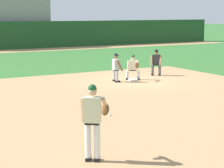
% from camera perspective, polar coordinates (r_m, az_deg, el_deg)
% --- Properties ---
extents(ground_plane, '(160.00, 160.00, 0.00)m').
position_cam_1_polar(ground_plane, '(22.50, 2.75, 0.41)').
color(ground_plane, '#336B2D').
extents(infield_dirt_patch, '(18.00, 18.00, 0.01)m').
position_cam_1_polar(infield_dirt_patch, '(16.46, 1.07, -2.91)').
color(infield_dirt_patch, tan).
rests_on(infield_dirt_patch, ground).
extents(warning_track_strip, '(48.00, 3.20, 0.01)m').
position_cam_1_polar(warning_track_strip, '(40.70, -12.57, 4.25)').
color(warning_track_strip, tan).
rests_on(warning_track_strip, ground).
extents(first_base_bag, '(0.38, 0.38, 0.09)m').
position_cam_1_polar(first_base_bag, '(22.49, 2.75, 0.53)').
color(first_base_bag, white).
rests_on(first_base_bag, ground).
extents(baseball, '(0.07, 0.07, 0.07)m').
position_cam_1_polar(baseball, '(14.98, -0.30, -4.02)').
color(baseball, white).
rests_on(baseball, ground).
extents(pitcher, '(0.85, 0.55, 1.86)m').
position_cam_1_polar(pitcher, '(10.30, -2.46, -4.42)').
color(pitcher, black).
rests_on(pitcher, ground).
extents(first_baseman, '(0.72, 1.09, 1.34)m').
position_cam_1_polar(first_baseman, '(22.72, 2.79, 2.37)').
color(first_baseman, black).
rests_on(first_baseman, ground).
extents(baserunner, '(0.51, 0.64, 1.46)m').
position_cam_1_polar(baserunner, '(22.07, 0.52, 2.32)').
color(baserunner, black).
rests_on(baserunner, ground).
extents(umpire, '(0.68, 0.66, 1.46)m').
position_cam_1_polar(umpire, '(24.43, 5.80, 2.97)').
color(umpire, black).
rests_on(umpire, ground).
extents(outfield_wall, '(48.00, 0.50, 2.60)m').
position_cam_1_polar(outfield_wall, '(42.52, -13.43, 6.18)').
color(outfield_wall, '#1E4C23').
rests_on(outfield_wall, ground).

